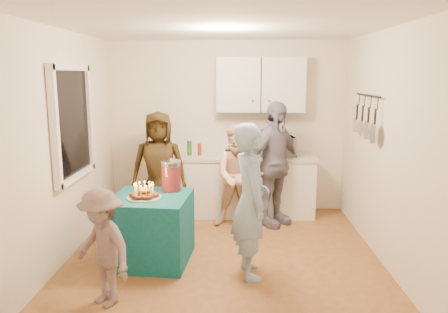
{
  "coord_description": "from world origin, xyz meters",
  "views": [
    {
      "loc": [
        0.13,
        -4.69,
        2.11
      ],
      "look_at": [
        0.0,
        0.35,
        1.15
      ],
      "focal_mm": 35.0,
      "sensor_mm": 36.0,
      "label": 1
    }
  ],
  "objects_px": {
    "party_table": "(151,229)",
    "woman_back_left": "(159,168)",
    "woman_back_right": "(274,164)",
    "woman_back_center": "(239,176)",
    "counter": "(240,187)",
    "man_birthday": "(250,201)",
    "microwave": "(276,146)",
    "punch_jar": "(171,177)",
    "child_near_left": "(102,248)"
  },
  "relations": [
    {
      "from": "punch_jar",
      "to": "woman_back_center",
      "type": "distance_m",
      "value": 1.25
    },
    {
      "from": "child_near_left",
      "to": "punch_jar",
      "type": "bearing_deg",
      "value": 107.86
    },
    {
      "from": "microwave",
      "to": "man_birthday",
      "type": "relative_size",
      "value": 0.32
    },
    {
      "from": "woman_back_left",
      "to": "woman_back_center",
      "type": "distance_m",
      "value": 1.15
    },
    {
      "from": "punch_jar",
      "to": "woman_back_right",
      "type": "xyz_separation_m",
      "value": [
        1.28,
        1.01,
        -0.06
      ]
    },
    {
      "from": "man_birthday",
      "to": "woman_back_left",
      "type": "relative_size",
      "value": 1.02
    },
    {
      "from": "counter",
      "to": "man_birthday",
      "type": "xyz_separation_m",
      "value": [
        0.09,
        -2.03,
        0.38
      ]
    },
    {
      "from": "counter",
      "to": "woman_back_right",
      "type": "xyz_separation_m",
      "value": [
        0.47,
        -0.45,
        0.44
      ]
    },
    {
      "from": "microwave",
      "to": "man_birthday",
      "type": "bearing_deg",
      "value": -108.63
    },
    {
      "from": "microwave",
      "to": "woman_back_center",
      "type": "xyz_separation_m",
      "value": [
        -0.56,
        -0.52,
        -0.33
      ]
    },
    {
      "from": "man_birthday",
      "to": "woman_back_right",
      "type": "height_order",
      "value": "woman_back_right"
    },
    {
      "from": "woman_back_center",
      "to": "child_near_left",
      "type": "relative_size",
      "value": 1.3
    },
    {
      "from": "woman_back_left",
      "to": "child_near_left",
      "type": "xyz_separation_m",
      "value": [
        -0.12,
        -2.31,
        -0.25
      ]
    },
    {
      "from": "woman_back_right",
      "to": "woman_back_center",
      "type": "bearing_deg",
      "value": 144.91
    },
    {
      "from": "woman_back_left",
      "to": "punch_jar",
      "type": "bearing_deg",
      "value": -77.17
    },
    {
      "from": "party_table",
      "to": "woman_back_left",
      "type": "relative_size",
      "value": 0.53
    },
    {
      "from": "counter",
      "to": "child_near_left",
      "type": "relative_size",
      "value": 1.99
    },
    {
      "from": "punch_jar",
      "to": "microwave",
      "type": "bearing_deg",
      "value": 47.14
    },
    {
      "from": "microwave",
      "to": "counter",
      "type": "bearing_deg",
      "value": 173.81
    },
    {
      "from": "counter",
      "to": "woman_back_right",
      "type": "bearing_deg",
      "value": -43.56
    },
    {
      "from": "woman_back_center",
      "to": "party_table",
      "type": "bearing_deg",
      "value": -129.98
    },
    {
      "from": "counter",
      "to": "woman_back_center",
      "type": "bearing_deg",
      "value": -91.64
    },
    {
      "from": "counter",
      "to": "punch_jar",
      "type": "xyz_separation_m",
      "value": [
        -0.81,
        -1.46,
        0.5
      ]
    },
    {
      "from": "microwave",
      "to": "party_table",
      "type": "xyz_separation_m",
      "value": [
        -1.56,
        -1.71,
        -0.67
      ]
    },
    {
      "from": "party_table",
      "to": "woman_back_left",
      "type": "distance_m",
      "value": 1.41
    },
    {
      "from": "counter",
      "to": "party_table",
      "type": "bearing_deg",
      "value": -120.81
    },
    {
      "from": "woman_back_left",
      "to": "microwave",
      "type": "bearing_deg",
      "value": 8.11
    },
    {
      "from": "microwave",
      "to": "woman_back_center",
      "type": "relative_size",
      "value": 0.36
    },
    {
      "from": "woman_back_right",
      "to": "child_near_left",
      "type": "height_order",
      "value": "woman_back_right"
    },
    {
      "from": "counter",
      "to": "child_near_left",
      "type": "xyz_separation_m",
      "value": [
        -1.27,
        -2.68,
        0.12
      ]
    },
    {
      "from": "counter",
      "to": "punch_jar",
      "type": "bearing_deg",
      "value": -119.11
    },
    {
      "from": "counter",
      "to": "punch_jar",
      "type": "height_order",
      "value": "punch_jar"
    },
    {
      "from": "counter",
      "to": "microwave",
      "type": "distance_m",
      "value": 0.83
    },
    {
      "from": "punch_jar",
      "to": "child_near_left",
      "type": "distance_m",
      "value": 1.36
    },
    {
      "from": "woman_back_left",
      "to": "woman_back_right",
      "type": "xyz_separation_m",
      "value": [
        1.62,
        -0.07,
        0.07
      ]
    },
    {
      "from": "man_birthday",
      "to": "woman_back_center",
      "type": "bearing_deg",
      "value": -6.17
    },
    {
      "from": "counter",
      "to": "woman_back_left",
      "type": "distance_m",
      "value": 1.26
    },
    {
      "from": "party_table",
      "to": "woman_back_right",
      "type": "distance_m",
      "value": 2.01
    },
    {
      "from": "woman_back_center",
      "to": "woman_back_right",
      "type": "xyz_separation_m",
      "value": [
        0.48,
        0.08,
        0.15
      ]
    },
    {
      "from": "woman_back_center",
      "to": "counter",
      "type": "bearing_deg",
      "value": 88.63
    },
    {
      "from": "party_table",
      "to": "woman_back_center",
      "type": "height_order",
      "value": "woman_back_center"
    },
    {
      "from": "woman_back_right",
      "to": "party_table",
      "type": "bearing_deg",
      "value": 176.08
    },
    {
      "from": "man_birthday",
      "to": "counter",
      "type": "bearing_deg",
      "value": -7.64
    },
    {
      "from": "microwave",
      "to": "woman_back_left",
      "type": "xyz_separation_m",
      "value": [
        -1.69,
        -0.38,
        -0.25
      ]
    },
    {
      "from": "party_table",
      "to": "woman_back_left",
      "type": "xyz_separation_m",
      "value": [
        -0.13,
        1.34,
        0.42
      ]
    },
    {
      "from": "man_birthday",
      "to": "woman_back_center",
      "type": "xyz_separation_m",
      "value": [
        -0.11,
        1.51,
        -0.09
      ]
    },
    {
      "from": "punch_jar",
      "to": "child_near_left",
      "type": "height_order",
      "value": "child_near_left"
    },
    {
      "from": "woman_back_left",
      "to": "man_birthday",
      "type": "bearing_deg",
      "value": -57.59
    },
    {
      "from": "man_birthday",
      "to": "child_near_left",
      "type": "relative_size",
      "value": 1.47
    },
    {
      "from": "counter",
      "to": "party_table",
      "type": "relative_size",
      "value": 2.59
    }
  ]
}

